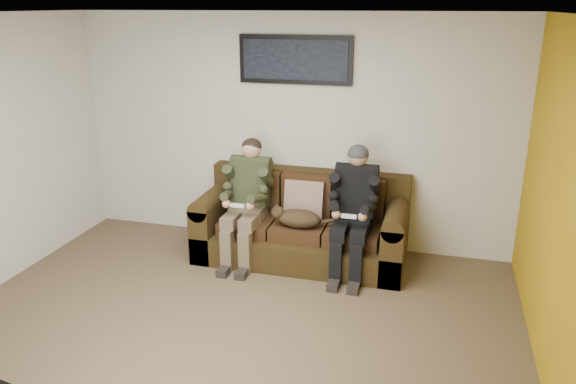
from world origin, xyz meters
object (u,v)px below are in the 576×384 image
(person_right, at_px, (354,203))
(cat, at_px, (297,218))
(sofa, at_px, (303,226))
(person_left, at_px, (247,194))
(framed_poster, at_px, (295,60))

(person_right, height_order, cat, person_right)
(sofa, bearing_deg, person_left, -161.99)
(cat, bearing_deg, sofa, 89.94)
(sofa, relative_size, framed_poster, 1.79)
(person_right, height_order, framed_poster, framed_poster)
(cat, bearing_deg, person_right, 8.32)
(person_left, height_order, cat, person_left)
(cat, relative_size, framed_poster, 0.53)
(person_left, bearing_deg, sofa, 18.01)
(person_right, bearing_deg, framed_poster, 143.56)
(person_right, relative_size, cat, 1.99)
(sofa, bearing_deg, person_right, -17.98)
(person_right, xyz_separation_m, cat, (-0.58, -0.08, -0.19))
(framed_poster, bearing_deg, sofa, -62.62)
(sofa, bearing_deg, framed_poster, 117.38)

